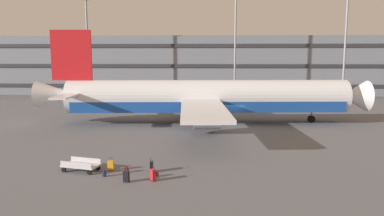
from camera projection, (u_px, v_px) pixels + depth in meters
name	position (u px, v px, depth m)	size (l,w,h in m)	color
ground_plane	(234.00, 126.00, 42.42)	(600.00, 600.00, 0.00)	#5B5B60
terminal_structure	(221.00, 65.00, 84.40)	(170.09, 20.08, 12.40)	slate
airliner	(205.00, 98.00, 44.11)	(40.40, 32.58, 11.24)	silver
light_mast_left	(87.00, 40.00, 67.35)	(1.80, 0.50, 19.12)	gray
light_mast_center_left	(235.00, 31.00, 66.03)	(1.80, 0.50, 22.14)	gray
light_mast_center_right	(346.00, 37.00, 65.39)	(1.80, 0.50, 19.96)	gray
suitcase_black	(152.00, 166.00, 25.64)	(0.26, 0.48, 1.01)	black
suitcase_purple	(153.00, 175.00, 23.81)	(0.41, 0.45, 0.95)	#B21E23
suitcase_laid_flat	(111.00, 165.00, 25.96)	(0.45, 0.25, 0.93)	orange
suitcase_teal	(126.00, 176.00, 23.56)	(0.43, 0.31, 0.91)	black
backpack_navy	(127.00, 169.00, 25.58)	(0.41, 0.43, 0.50)	maroon
backpack_large	(156.00, 174.00, 24.70)	(0.42, 0.42, 0.48)	maroon
backpack_scuffed	(105.00, 173.00, 24.69)	(0.31, 0.39, 0.54)	navy
baggage_cart	(81.00, 165.00, 25.88)	(3.36, 1.90, 0.82)	#B7B7BC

